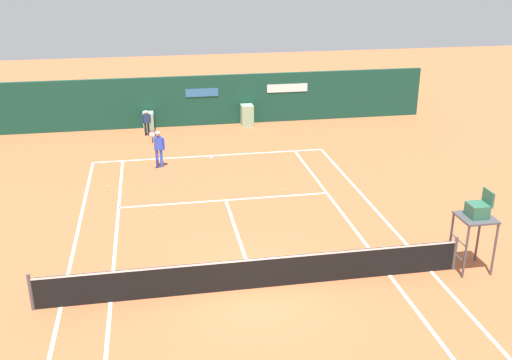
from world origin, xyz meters
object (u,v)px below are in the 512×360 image
Objects in this scene: umpire_chair at (477,217)px; player_on_baseline at (158,146)px; ball_kid_centre_post at (147,121)px; tennis_ball_by_sideline at (159,213)px; tennis_ball_near_service_line at (109,186)px; tennis_ball_mid_court at (286,190)px.

umpire_chair is 1.37× the size of player_on_baseline.
ball_kid_centre_post is 9.97m from tennis_ball_by_sideline.
umpire_chair is 37.03× the size of tennis_ball_near_service_line.
ball_kid_centre_post is 19.47× the size of tennis_ball_by_sideline.
ball_kid_centre_post is 10.13m from tennis_ball_mid_court.
umpire_chair is 18.19m from ball_kid_centre_post.
player_on_baseline is 27.04× the size of tennis_ball_near_service_line.
tennis_ball_by_sideline is at bearing -164.86° from tennis_ball_mid_court.
umpire_chair is at bearing -38.17° from tennis_ball_near_service_line.
tennis_ball_near_service_line is 7.10m from tennis_ball_mid_court.
ball_kid_centre_post is at bearing -83.05° from player_on_baseline.
tennis_ball_mid_court and tennis_ball_by_sideline have the same top height.
umpire_chair is 1.90× the size of ball_kid_centre_post.
tennis_ball_mid_court is at bearing 144.67° from player_on_baseline.
tennis_ball_mid_court is at bearing -13.14° from tennis_ball_near_service_line.
tennis_ball_by_sideline is (-0.15, -4.97, -0.94)m from player_on_baseline.
umpire_chair is at bearing 131.37° from player_on_baseline.
tennis_ball_mid_court is (5.32, -8.59, -0.73)m from ball_kid_centre_post.
player_on_baseline is at bearing 44.03° from tennis_ball_near_service_line.
tennis_ball_mid_court is (6.92, -1.61, 0.00)m from tennis_ball_near_service_line.
tennis_ball_near_service_line is 3.54m from tennis_ball_by_sideline.
tennis_ball_near_service_line and tennis_ball_mid_court have the same top height.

